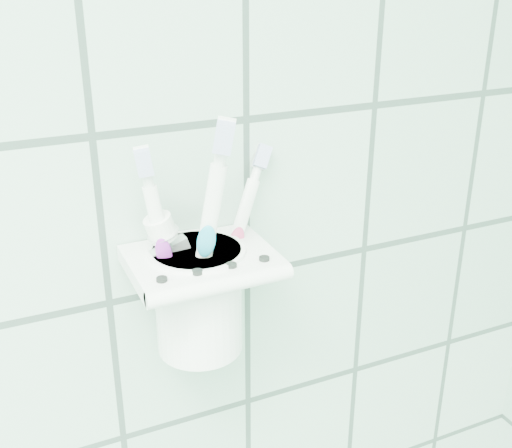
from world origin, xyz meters
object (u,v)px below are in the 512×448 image
Objects in this scene: toothbrush_pink at (178,246)px; toothpaste_tube at (199,258)px; holder_bracket at (201,262)px; toothbrush_blue at (201,249)px; cup at (198,295)px; toothbrush_orange at (185,231)px.

toothpaste_tube is at bearing 39.22° from toothbrush_pink.
toothbrush_blue is (-0.00, -0.01, 0.02)m from holder_bracket.
cup is (-0.00, 0.00, -0.03)m from holder_bracket.
toothbrush_pink is at bearing 169.68° from cup.
toothbrush_orange is at bearing 151.04° from toothbrush_blue.
holder_bracket is at bearing -8.64° from toothbrush_pink.
toothbrush_pink is 0.02m from toothbrush_blue.
cup is 0.05m from toothbrush_pink.
toothbrush_pink reaches higher than cup.
toothbrush_orange is 1.57× the size of toothpaste_tube.
toothbrush_pink is 0.03m from toothpaste_tube.
toothbrush_blue is at bearing -88.92° from cup.
toothbrush_pink is 0.87× the size of toothbrush_orange.
toothpaste_tube is at bearing 64.41° from cup.
cup is at bearing -120.30° from toothpaste_tube.
toothbrush_orange reaches higher than cup.
toothbrush_blue is at bearing -24.98° from toothbrush_orange.
cup is 0.05m from toothbrush_blue.
toothpaste_tube is (0.01, 0.02, -0.02)m from toothbrush_blue.
toothbrush_blue is 0.02m from toothbrush_orange.
toothbrush_orange is at bearing -146.69° from toothpaste_tube.
cup is 0.54× the size of toothbrush_blue.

